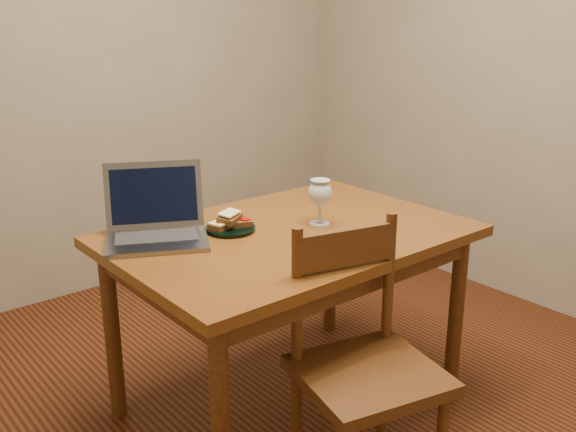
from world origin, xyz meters
TOP-DOWN VIEW (x-y plane):
  - floor at (0.00, 0.00)m, footprint 3.20×3.20m
  - back_wall at (0.00, 1.61)m, footprint 3.20×0.02m
  - right_wall at (1.61, 0.00)m, footprint 0.02×3.20m
  - table at (-0.03, -0.00)m, footprint 1.30×0.90m
  - chair at (-0.16, -0.53)m, footprint 0.51×0.49m
  - plate at (-0.20, 0.13)m, footprint 0.19×0.19m
  - sandwich_cheese at (-0.23, 0.14)m, footprint 0.11×0.08m
  - sandwich_tomato at (-0.17, 0.13)m, footprint 0.11×0.10m
  - sandwich_top at (-0.20, 0.14)m, footprint 0.12×0.11m
  - milk_glass at (0.11, -0.02)m, footprint 0.09×0.09m
  - laptop at (-0.45, 0.25)m, footprint 0.46×0.45m

SIDE VIEW (x-z plane):
  - floor at x=0.00m, z-range -0.02..0.00m
  - chair at x=-0.16m, z-range 0.27..0.72m
  - table at x=-0.03m, z-range 0.28..1.02m
  - plate at x=-0.20m, z-range 0.74..0.76m
  - sandwich_tomato at x=-0.17m, z-range 0.76..0.79m
  - sandwich_cheese at x=-0.23m, z-range 0.76..0.79m
  - sandwich_top at x=-0.20m, z-range 0.78..0.81m
  - laptop at x=-0.45m, z-range 0.68..0.94m
  - milk_glass at x=0.11m, z-range 0.74..0.92m
  - back_wall at x=0.00m, z-range 0.00..2.60m
  - right_wall at x=1.61m, z-range 0.00..2.60m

